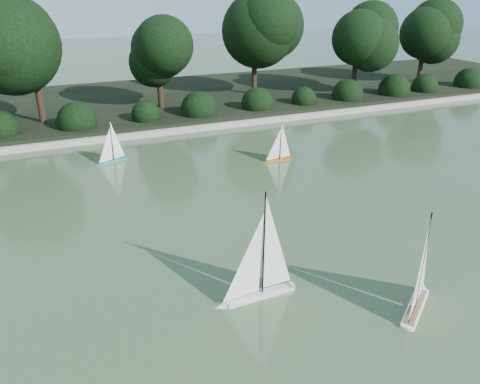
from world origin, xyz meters
The scene contains 9 objects.
ground centered at (0.00, 0.00, 0.00)m, with size 80.00×80.00×0.00m, color #34472A.
pond_coping centered at (0.00, 9.00, 0.09)m, with size 40.00×0.35×0.18m, color gray.
far_bank centered at (0.00, 13.00, 0.15)m, with size 40.00×8.00×0.30m, color black.
tree_line centered at (1.23, 11.44, 2.64)m, with size 26.31×3.93×4.39m.
shrub_hedge centered at (0.00, 9.90, 0.45)m, with size 29.10×1.10×1.10m.
sailboat_white_a centered at (-0.40, 0.21, 0.29)m, with size 1.36×0.27×1.85m.
sailboat_white_b centered at (1.76, -0.90, 0.26)m, with size 1.09×0.86×1.70m.
sailboat_orange centered at (2.66, 5.45, 0.18)m, with size 0.86×0.17×1.17m.
sailboat_teal centered at (-1.48, 7.06, 0.19)m, with size 0.88×0.39×1.22m.
Camera 1 is at (-2.84, -5.08, 4.35)m, focal length 35.00 mm.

